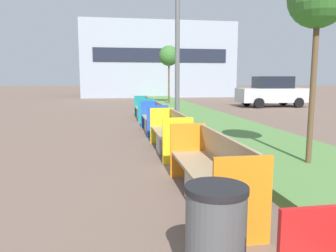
{
  "coord_description": "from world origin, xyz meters",
  "views": [
    {
      "loc": [
        -0.36,
        2.87,
        1.69
      ],
      "look_at": [
        0.9,
        10.39,
        0.6
      ],
      "focal_mm": 35.0,
      "sensor_mm": 36.0,
      "label": 1
    }
  ],
  "objects": [
    {
      "name": "street_lamp_post",
      "position": [
        1.55,
        12.6,
        3.74
      ],
      "size": [
        0.24,
        0.44,
        6.72
      ],
      "color": "#56595B",
      "rests_on": "ground"
    },
    {
      "name": "planter_grass_strip",
      "position": [
        3.2,
        12.0,
        0.09
      ],
      "size": [
        2.8,
        120.0,
        0.18
      ],
      "color": "#568442",
      "rests_on": "ground"
    },
    {
      "name": "bench_teal_frame",
      "position": [
        0.94,
        16.88,
        0.37
      ],
      "size": [
        0.65,
        2.19,
        0.94
      ],
      "color": "#ADA8A0",
      "rests_on": "ground"
    },
    {
      "name": "bench_yellow_frame",
      "position": [
        0.94,
        10.29,
        0.37
      ],
      "size": [
        0.65,
        2.24,
        0.94
      ],
      "color": "#ADA8A0",
      "rests_on": "ground"
    },
    {
      "name": "building_backdrop",
      "position": [
        4.0,
        37.01,
        3.49
      ],
      "size": [
        14.4,
        8.88,
        6.97
      ],
      "color": "#939EAD",
      "rests_on": "ground"
    },
    {
      "name": "litter_bin",
      "position": [
        0.41,
        5.2,
        0.44
      ],
      "size": [
        0.5,
        0.5,
        0.88
      ],
      "color": "#4C4F51",
      "rests_on": "ground"
    },
    {
      "name": "sapling_tree_near",
      "position": [
        3.14,
        8.2,
        3.03
      ],
      "size": [
        1.03,
        1.03,
        3.59
      ],
      "color": "brown",
      "rests_on": "ground"
    },
    {
      "name": "bench_blue_frame",
      "position": [
        0.94,
        13.27,
        0.37
      ],
      "size": [
        0.65,
        2.06,
        0.94
      ],
      "color": "#ADA8A0",
      "rests_on": "ground"
    },
    {
      "name": "bench_orange_frame",
      "position": [
        0.94,
        7.07,
        0.38
      ],
      "size": [
        0.65,
        2.48,
        0.94
      ],
      "color": "#ADA8A0",
      "rests_on": "ground"
    },
    {
      "name": "sapling_tree_far",
      "position": [
        3.14,
        23.46,
        3.12
      ],
      "size": [
        1.26,
        1.26,
        3.77
      ],
      "color": "brown",
      "rests_on": "ground"
    },
    {
      "name": "parked_car_distant",
      "position": [
        9.31,
        21.74,
        0.91
      ],
      "size": [
        4.27,
        2.0,
        1.86
      ],
      "rotation": [
        0.0,
        0.0,
        -0.04
      ],
      "color": "#B7BABF",
      "rests_on": "ground"
    }
  ]
}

